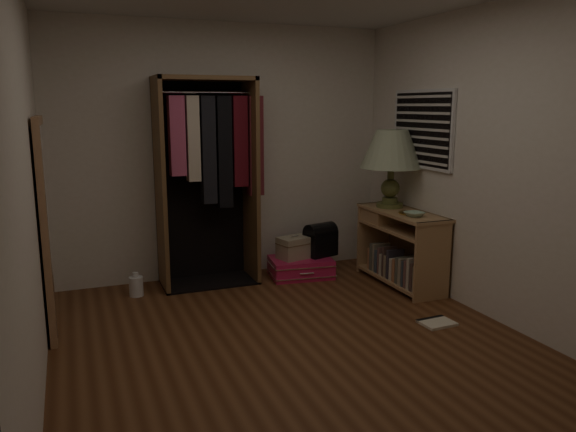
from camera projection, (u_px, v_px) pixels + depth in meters
The scene contains 13 objects.
ground at pixel (297, 345), 4.23m from camera, with size 4.00×4.00×0.00m, color #552F18.
room_walls at pixel (305, 145), 4.01m from camera, with size 3.52×4.02×2.60m.
console_bookshelf at pixel (399, 245), 5.65m from camera, with size 0.42×1.12×0.75m.
open_wardrobe at pixel (211, 162), 5.53m from camera, with size 1.04×0.50×2.05m.
floor_mirror at pixel (47, 227), 4.37m from camera, with size 0.06×0.80×1.70m.
pink_suitcase at pixel (301, 267), 5.92m from camera, with size 0.70×0.55×0.20m.
train_case at pixel (294, 247), 5.88m from camera, with size 0.39×0.31×0.24m.
black_bag at pixel (320, 239), 5.98m from camera, with size 0.37×0.29×0.35m.
table_lamp at pixel (392, 151), 5.66m from camera, with size 0.75×0.75×0.79m.
brass_tray at pixel (410, 213), 5.42m from camera, with size 0.24×0.24×0.01m.
ceramic_bowl at pixel (414, 214), 5.28m from camera, with size 0.18×0.18×0.04m, color #A6C7AB.
white_jug at pixel (136, 286), 5.31m from camera, with size 0.16×0.16×0.23m.
floor_book at pixel (436, 322), 4.65m from camera, with size 0.28×0.23×0.03m.
Camera 1 is at (-1.52, -3.66, 1.78)m, focal length 35.00 mm.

